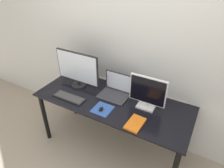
% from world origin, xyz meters
% --- Properties ---
extents(ground_plane, '(12.00, 12.00, 0.00)m').
position_xyz_m(ground_plane, '(0.00, 0.00, 0.00)').
color(ground_plane, gray).
extents(wall_back, '(7.00, 0.05, 2.50)m').
position_xyz_m(wall_back, '(0.00, 0.80, 1.25)').
color(wall_back, silver).
rests_on(wall_back, ground_plane).
extents(desk, '(1.84, 0.73, 0.77)m').
position_xyz_m(desk, '(0.00, 0.37, 0.66)').
color(desk, black).
rests_on(desk, ground_plane).
extents(monitor_left, '(0.60, 0.20, 0.46)m').
position_xyz_m(monitor_left, '(-0.54, 0.44, 1.01)').
color(monitor_left, black).
rests_on(monitor_left, desk).
extents(monitor_right, '(0.41, 0.14, 0.38)m').
position_xyz_m(monitor_right, '(0.39, 0.44, 0.97)').
color(monitor_right, silver).
rests_on(monitor_right, desk).
extents(laptop, '(0.35, 0.26, 0.27)m').
position_xyz_m(laptop, '(-0.03, 0.49, 0.84)').
color(laptop, '#333338').
rests_on(laptop, desk).
extents(keyboard, '(0.40, 0.14, 0.02)m').
position_xyz_m(keyboard, '(-0.47, 0.16, 0.78)').
color(keyboard, black).
rests_on(keyboard, desk).
extents(mousepad, '(0.21, 0.21, 0.00)m').
position_xyz_m(mousepad, '(-0.01, 0.17, 0.77)').
color(mousepad, '#2D519E').
rests_on(mousepad, desk).
extents(mouse, '(0.04, 0.07, 0.03)m').
position_xyz_m(mouse, '(-0.02, 0.15, 0.79)').
color(mouse, black).
rests_on(mouse, mousepad).
extents(book, '(0.16, 0.24, 0.02)m').
position_xyz_m(book, '(0.39, 0.13, 0.78)').
color(book, orange).
rests_on(book, desk).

